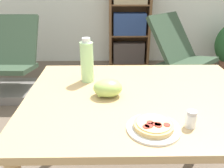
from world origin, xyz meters
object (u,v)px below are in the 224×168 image
at_px(grape_bunch, 108,88).
at_px(drink_bottle, 87,61).
at_px(salt_shaker, 191,119).
at_px(lounge_chair_far, 180,66).
at_px(pizza_on_plate, 154,126).
at_px(lounge_chair_near, 12,71).
at_px(bookshelf, 129,22).

xyz_separation_m(grape_bunch, drink_bottle, (-0.12, 0.20, 0.08)).
bearing_deg(salt_shaker, lounge_chair_far, 74.02).
distance_m(pizza_on_plate, lounge_chair_far, 2.12).
height_order(pizza_on_plate, drink_bottle, drink_bottle).
relative_size(lounge_chair_near, lounge_chair_far, 0.93).
bearing_deg(lounge_chair_far, salt_shaker, -148.13).
xyz_separation_m(lounge_chair_far, bookshelf, (-0.57, 0.90, 0.37)).
relative_size(drink_bottle, salt_shaker, 3.51).
xyz_separation_m(pizza_on_plate, lounge_chair_near, (-1.32, 1.81, -0.46)).
xyz_separation_m(drink_bottle, bookshelf, (0.44, 2.35, -0.19)).
bearing_deg(drink_bottle, bookshelf, 79.28).
bearing_deg(bookshelf, lounge_chair_near, -144.65).
distance_m(grape_bunch, lounge_chair_far, 1.93).
distance_m(drink_bottle, salt_shaker, 0.67).
bearing_deg(lounge_chair_far, grape_bunch, -160.61).
relative_size(pizza_on_plate, lounge_chair_far, 0.23).
xyz_separation_m(grape_bunch, lounge_chair_near, (-1.13, 1.51, -0.49)).
xyz_separation_m(pizza_on_plate, bookshelf, (0.14, 2.84, -0.09)).
height_order(pizza_on_plate, grape_bunch, grape_bunch).
distance_m(pizza_on_plate, grape_bunch, 0.35).
bearing_deg(lounge_chair_far, lounge_chair_near, 141.62).
xyz_separation_m(salt_shaker, bookshelf, (-0.02, 2.83, -0.11)).
distance_m(pizza_on_plate, drink_bottle, 0.59).
xyz_separation_m(drink_bottle, lounge_chair_near, (-1.01, 1.31, -0.56)).
height_order(grape_bunch, lounge_chair_far, lounge_chair_far).
xyz_separation_m(salt_shaker, lounge_chair_near, (-1.47, 1.79, -0.48)).
xyz_separation_m(pizza_on_plate, salt_shaker, (0.16, 0.02, 0.02)).
bearing_deg(lounge_chair_near, salt_shaker, -49.42).
bearing_deg(lounge_chair_far, bookshelf, 80.07).
bearing_deg(pizza_on_plate, drink_bottle, 121.42).
height_order(grape_bunch, bookshelf, bookshelf).
height_order(drink_bottle, lounge_chair_near, drink_bottle).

